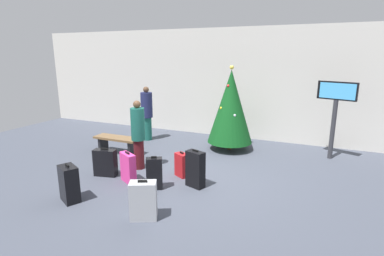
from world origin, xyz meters
name	(u,v)px	position (x,y,z in m)	size (l,w,h in m)	color
ground_plane	(192,177)	(0.00, 0.00, 0.00)	(16.00, 16.00, 0.00)	#424754
back_wall	(238,84)	(0.00, 3.85, 1.80)	(16.00, 0.20, 3.60)	beige
holiday_tree	(231,107)	(0.19, 2.37, 1.28)	(1.30, 1.30, 2.45)	#4C3319
flight_info_kiosk	(336,105)	(2.92, 2.69, 1.46)	(0.95, 0.40, 2.07)	#333338
waiting_bench	(117,141)	(-2.62, 0.73, 0.35)	(1.35, 0.44, 0.48)	brown
traveller_0	(147,112)	(-2.58, 2.28, 0.92)	(0.50, 0.50, 1.75)	#19594C
traveller_1	(138,133)	(-1.41, 0.00, 0.89)	(0.34, 0.34, 1.69)	#4C1419
suitcase_0	(128,168)	(-1.17, -0.79, 0.33)	(0.49, 0.37, 0.70)	#E5388C
suitcase_1	(195,169)	(0.27, -0.42, 0.39)	(0.44, 0.32, 0.82)	black
suitcase_2	(182,165)	(-0.23, -0.04, 0.28)	(0.38, 0.33, 0.59)	#B2191E
suitcase_3	(69,184)	(-1.68, -1.97, 0.35)	(0.50, 0.43, 0.74)	black
suitcase_4	(154,173)	(-0.47, -0.86, 0.34)	(0.38, 0.32, 0.72)	black
suitcase_5	(105,163)	(-1.87, -0.70, 0.31)	(0.55, 0.32, 0.67)	black
suitcase_6	(143,201)	(-0.04, -1.96, 0.34)	(0.52, 0.42, 0.71)	#9EA0A5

